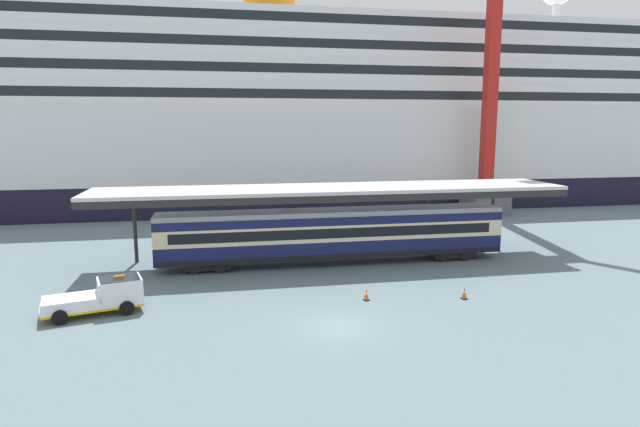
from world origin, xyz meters
name	(u,v)px	position (x,y,z in m)	size (l,w,h in m)	color
ground_plane	(338,327)	(0.00, 0.00, 0.00)	(400.00, 400.00, 0.00)	slate
cruise_ship	(219,120)	(-5.39, 47.97, 10.99)	(174.09, 27.50, 33.40)	black
platform_canopy	(332,191)	(2.51, 13.07, 5.48)	(35.07, 6.07, 5.75)	silver
train_carriage	(333,233)	(2.51, 12.62, 2.32)	(25.81, 2.81, 4.11)	black
service_truck	(102,295)	(-12.38, 4.63, 0.99)	(5.54, 3.29, 2.02)	white
traffic_cone_near	(464,293)	(8.47, 3.02, 0.36)	(0.36, 0.36, 0.73)	black
traffic_cone_mid	(366,295)	(2.61, 3.90, 0.34)	(0.36, 0.36, 0.70)	black
dockside_crane	(495,44)	(24.97, 31.39, 19.15)	(10.52, 4.40, 58.95)	#595960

